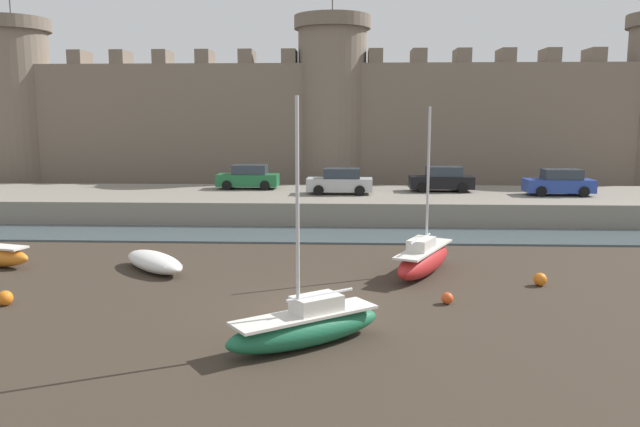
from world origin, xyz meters
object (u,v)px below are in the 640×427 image
(mooring_buoy_near_shore, at_px, (540,279))
(car_quay_centre_east, at_px, (340,182))
(mooring_buoy_mid_mud, at_px, (447,298))
(car_quay_east, at_px, (442,179))
(sailboat_foreground_left, at_px, (306,325))
(car_quay_centre_west, at_px, (248,177))
(mooring_buoy_near_channel, at_px, (5,298))
(rowboat_foreground_right, at_px, (154,261))
(sailboat_near_channel_right, at_px, (424,259))
(car_quay_west, at_px, (559,183))

(mooring_buoy_near_shore, bearing_deg, car_quay_centre_east, 115.08)
(mooring_buoy_mid_mud, height_order, car_quay_centre_east, car_quay_centre_east)
(car_quay_east, bearing_deg, mooring_buoy_mid_mud, -97.75)
(sailboat_foreground_left, bearing_deg, car_quay_centre_west, 102.43)
(mooring_buoy_near_channel, bearing_deg, car_quay_centre_east, 60.92)
(rowboat_foreground_right, distance_m, mooring_buoy_near_shore, 15.07)
(car_quay_east, bearing_deg, car_quay_centre_east, -165.55)
(sailboat_foreground_left, relative_size, sailboat_near_channel_right, 1.02)
(rowboat_foreground_right, relative_size, car_quay_east, 0.92)
(car_quay_centre_west, relative_size, car_quay_east, 1.00)
(car_quay_centre_east, bearing_deg, car_quay_centre_west, 157.11)
(car_quay_centre_east, relative_size, car_quay_centre_west, 1.00)
(mooring_buoy_near_channel, xyz_separation_m, car_quay_west, (24.44, 19.51, 1.92))
(car_quay_west, height_order, car_quay_east, same)
(mooring_buoy_near_channel, xyz_separation_m, car_quay_centre_east, (10.87, 19.54, 1.92))
(rowboat_foreground_right, distance_m, mooring_buoy_mid_mud, 11.90)
(mooring_buoy_near_shore, relative_size, car_quay_centre_west, 0.12)
(sailboat_near_channel_right, height_order, car_quay_centre_west, sailboat_near_channel_right)
(mooring_buoy_near_channel, bearing_deg, mooring_buoy_near_shore, 10.02)
(mooring_buoy_near_channel, xyz_separation_m, car_quay_centre_west, (4.64, 22.17, 1.92))
(sailboat_near_channel_right, relative_size, car_quay_east, 1.60)
(sailboat_near_channel_right, relative_size, mooring_buoy_mid_mud, 16.60)
(car_quay_west, bearing_deg, car_quay_centre_west, 172.33)
(rowboat_foreground_right, distance_m, car_quay_centre_east, 16.52)
(sailboat_near_channel_right, distance_m, car_quay_centre_east, 15.24)
(sailboat_near_channel_right, height_order, mooring_buoy_mid_mud, sailboat_near_channel_right)
(mooring_buoy_near_shore, relative_size, car_quay_centre_east, 0.12)
(mooring_buoy_near_shore, height_order, car_quay_west, car_quay_west)
(car_quay_centre_west, bearing_deg, mooring_buoy_near_shore, -53.78)
(car_quay_west, distance_m, car_quay_east, 7.18)
(car_quay_centre_east, bearing_deg, car_quay_east, 14.45)
(sailboat_foreground_left, bearing_deg, car_quay_east, 73.51)
(rowboat_foreground_right, bearing_deg, sailboat_near_channel_right, -0.41)
(mooring_buoy_mid_mud, relative_size, mooring_buoy_near_channel, 0.79)
(mooring_buoy_near_shore, height_order, car_quay_east, car_quay_east)
(car_quay_centre_west, xyz_separation_m, car_quay_east, (12.83, -0.93, 0.00))
(sailboat_foreground_left, bearing_deg, mooring_buoy_near_shore, 38.08)
(car_quay_west, height_order, car_quay_centre_east, same)
(mooring_buoy_mid_mud, relative_size, car_quay_centre_east, 0.10)
(sailboat_near_channel_right, xyz_separation_m, mooring_buoy_near_channel, (-14.37, -4.79, -0.39))
(mooring_buoy_mid_mud, distance_m, car_quay_centre_west, 23.69)
(car_quay_centre_west, bearing_deg, rowboat_foreground_right, -93.74)
(sailboat_foreground_left, relative_size, car_quay_centre_east, 1.63)
(sailboat_near_channel_right, xyz_separation_m, rowboat_foreground_right, (-10.86, 0.08, -0.24))
(sailboat_foreground_left, distance_m, mooring_buoy_mid_mud, 6.01)
(mooring_buoy_near_shore, height_order, car_quay_centre_east, car_quay_centre_east)
(mooring_buoy_near_channel, relative_size, car_quay_centre_west, 0.12)
(car_quay_centre_west, bearing_deg, sailboat_near_channel_right, -60.76)
(mooring_buoy_near_channel, bearing_deg, car_quay_centre_west, 78.19)
(sailboat_near_channel_right, bearing_deg, sailboat_foreground_left, -117.39)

